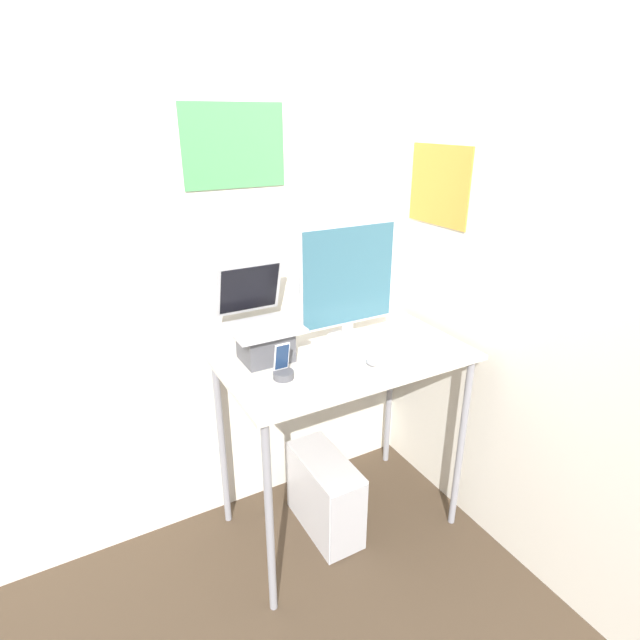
% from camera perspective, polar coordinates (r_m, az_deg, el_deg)
% --- Properties ---
extents(ground_plane, '(12.00, 12.00, 0.00)m').
position_cam_1_polar(ground_plane, '(2.58, 6.48, -26.26)').
color(ground_plane, '#473828').
extents(wall_back, '(6.00, 0.06, 2.60)m').
position_cam_1_polar(wall_back, '(2.43, -2.42, 7.36)').
color(wall_back, silver).
rests_on(wall_back, ground_plane).
extents(wall_side_right, '(0.06, 6.00, 2.60)m').
position_cam_1_polar(wall_side_right, '(2.24, 21.23, 4.56)').
color(wall_side_right, silver).
rests_on(wall_side_right, ground_plane).
extents(desk, '(1.09, 0.66, 0.96)m').
position_cam_1_polar(desk, '(2.26, 2.56, -6.37)').
color(desk, beige).
rests_on(desk, ground_plane).
extents(laptop, '(0.29, 0.32, 0.39)m').
position_cam_1_polar(laptop, '(2.13, -6.51, -1.65)').
color(laptop, '#4C4C51').
rests_on(laptop, desk).
extents(monitor, '(0.48, 0.19, 0.54)m').
position_cam_1_polar(monitor, '(2.24, 3.23, 3.92)').
color(monitor, silver).
rests_on(monitor, desk).
extents(keyboard, '(0.25, 0.11, 0.02)m').
position_cam_1_polar(keyboard, '(2.05, 1.59, -5.71)').
color(keyboard, silver).
rests_on(keyboard, desk).
extents(mouse, '(0.04, 0.06, 0.03)m').
position_cam_1_polar(mouse, '(2.11, 5.85, -4.82)').
color(mouse, '#99999E').
rests_on(mouse, desk).
extents(cell_phone, '(0.08, 0.08, 0.15)m').
position_cam_1_polar(cell_phone, '(1.99, -4.25, -5.74)').
color(cell_phone, '#4C4C51').
rests_on(cell_phone, desk).
extents(computer_tower, '(0.20, 0.45, 0.40)m').
position_cam_1_polar(computer_tower, '(2.60, 0.57, -19.29)').
color(computer_tower, silver).
rests_on(computer_tower, ground_plane).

